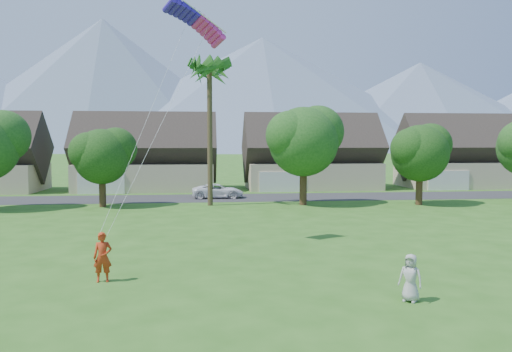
{
  "coord_description": "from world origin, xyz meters",
  "views": [
    {
      "loc": [
        -2.56,
        -14.21,
        5.5
      ],
      "look_at": [
        0.0,
        10.0,
        3.8
      ],
      "focal_mm": 35.0,
      "sensor_mm": 36.0,
      "label": 1
    }
  ],
  "objects": [
    {
      "name": "parafoil_kite",
      "position": [
        -2.87,
        12.32,
        11.78
      ],
      "size": [
        3.56,
        1.51,
        0.5
      ],
      "rotation": [
        0.0,
        0.0,
        0.35
      ],
      "color": "#2E16A9",
      "rests_on": "ground"
    },
    {
      "name": "street",
      "position": [
        0.0,
        34.0,
        0.01
      ],
      "size": [
        90.0,
        7.0,
        0.01
      ],
      "primitive_type": "cube",
      "color": "#2D2D30",
      "rests_on": "ground"
    },
    {
      "name": "mountain_ridge",
      "position": [
        10.4,
        260.0,
        29.07
      ],
      "size": [
        540.0,
        240.0,
        70.0
      ],
      "color": "slate",
      "rests_on": "ground"
    },
    {
      "name": "tree_row",
      "position": [
        -1.14,
        27.92,
        4.89
      ],
      "size": [
        62.27,
        6.67,
        8.45
      ],
      "color": "#47301C",
      "rests_on": "ground"
    },
    {
      "name": "parked_car",
      "position": [
        -1.19,
        34.0,
        0.69
      ],
      "size": [
        4.98,
        2.33,
        1.38
      ],
      "primitive_type": "imported",
      "rotation": [
        0.0,
        0.0,
        1.56
      ],
      "color": "white",
      "rests_on": "ground"
    },
    {
      "name": "fan_palm",
      "position": [
        -2.0,
        28.5,
        11.8
      ],
      "size": [
        3.0,
        3.0,
        13.8
      ],
      "color": "#4C3D26",
      "rests_on": "ground"
    },
    {
      "name": "watcher",
      "position": [
        4.48,
        1.95,
        0.82
      ],
      "size": [
        0.95,
        0.92,
        1.65
      ],
      "primitive_type": "imported",
      "rotation": [
        0.0,
        0.0,
        -0.69
      ],
      "color": "#AFAEAB",
      "rests_on": "ground"
    },
    {
      "name": "kite_flyer",
      "position": [
        -6.51,
        5.52,
        0.98
      ],
      "size": [
        0.75,
        0.52,
        1.96
      ],
      "primitive_type": "imported",
      "rotation": [
        0.0,
        0.0,
        0.08
      ],
      "color": "#B83215",
      "rests_on": "ground"
    },
    {
      "name": "houses_row",
      "position": [
        0.49,
        42.99,
        3.44
      ],
      "size": [
        72.75,
        8.19,
        8.86
      ],
      "color": "beige",
      "rests_on": "ground"
    },
    {
      "name": "ground",
      "position": [
        0.0,
        0.0,
        0.0
      ],
      "size": [
        500.0,
        500.0,
        0.0
      ],
      "primitive_type": "plane",
      "color": "#2D6019",
      "rests_on": "ground"
    }
  ]
}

